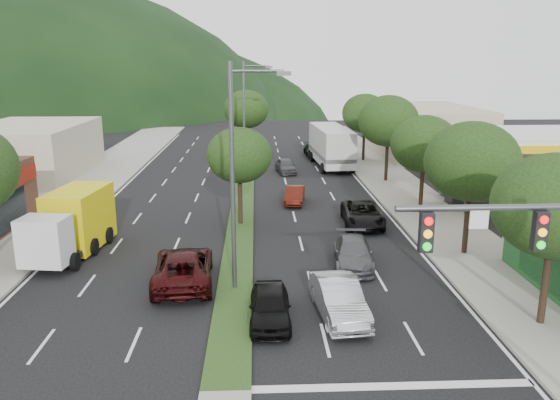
{
  "coord_description": "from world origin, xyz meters",
  "views": [
    {
      "loc": [
        1.04,
        -14.9,
        9.99
      ],
      "look_at": [
        2.29,
        13.81,
        2.66
      ],
      "focal_mm": 35.0,
      "sensor_mm": 36.0,
      "label": 1
    }
  ],
  "objects_px": {
    "streetlight_near": "(237,168)",
    "car_queue_f": "(313,150)",
    "tree_r_d": "(388,121)",
    "tree_med_near": "(239,155)",
    "traffic_signal": "(556,267)",
    "tree_r_e": "(365,113)",
    "tree_r_b": "(472,161)",
    "car_queue_d": "(362,214)",
    "car_queue_c": "(295,195)",
    "sedan_silver": "(339,299)",
    "suv_maroon": "(183,267)",
    "streetlight_mid": "(246,113)",
    "car_queue_e": "(286,166)",
    "tree_r_c": "(424,144)",
    "car_queue_b": "(353,253)",
    "box_truck": "(73,225)",
    "motorhome": "(331,146)",
    "tree_r_a": "(555,206)",
    "tree_med_far": "(246,109)",
    "car_queue_a": "(270,306)"
  },
  "relations": [
    {
      "from": "tree_med_near",
      "to": "streetlight_mid",
      "type": "distance_m",
      "value": 15.05
    },
    {
      "from": "tree_med_near",
      "to": "box_truck",
      "type": "xyz_separation_m",
      "value": [
        -8.74,
        -4.7,
        -2.87
      ]
    },
    {
      "from": "tree_r_d",
      "to": "suv_maroon",
      "type": "distance_m",
      "value": 25.96
    },
    {
      "from": "traffic_signal",
      "to": "tree_r_c",
      "type": "bearing_deg",
      "value": 82.15
    },
    {
      "from": "sedan_silver",
      "to": "suv_maroon",
      "type": "bearing_deg",
      "value": 145.25
    },
    {
      "from": "suv_maroon",
      "to": "box_truck",
      "type": "bearing_deg",
      "value": -39.33
    },
    {
      "from": "car_queue_e",
      "to": "car_queue_c",
      "type": "bearing_deg",
      "value": -97.3
    },
    {
      "from": "tree_r_d",
      "to": "car_queue_c",
      "type": "xyz_separation_m",
      "value": [
        -8.22,
        -6.78,
        -4.58
      ]
    },
    {
      "from": "car_queue_f",
      "to": "motorhome",
      "type": "xyz_separation_m",
      "value": [
        1.11,
        -6.37,
        1.43
      ]
    },
    {
      "from": "tree_r_b",
      "to": "car_queue_f",
      "type": "height_order",
      "value": "tree_r_b"
    },
    {
      "from": "streetlight_near",
      "to": "motorhome",
      "type": "bearing_deg",
      "value": 74.67
    },
    {
      "from": "suv_maroon",
      "to": "car_queue_e",
      "type": "distance_m",
      "value": 26.24
    },
    {
      "from": "tree_med_near",
      "to": "box_truck",
      "type": "bearing_deg",
      "value": -151.73
    },
    {
      "from": "tree_r_b",
      "to": "car_queue_d",
      "type": "xyz_separation_m",
      "value": [
        -4.37,
        5.66,
        -4.32
      ]
    },
    {
      "from": "traffic_signal",
      "to": "sedan_silver",
      "type": "distance_m",
      "value": 9.07
    },
    {
      "from": "tree_r_c",
      "to": "car_queue_b",
      "type": "relative_size",
      "value": 1.42
    },
    {
      "from": "car_queue_b",
      "to": "tree_r_b",
      "type": "bearing_deg",
      "value": 18.05
    },
    {
      "from": "traffic_signal",
      "to": "streetlight_near",
      "type": "relative_size",
      "value": 0.7
    },
    {
      "from": "motorhome",
      "to": "car_queue_a",
      "type": "bearing_deg",
      "value": -105.04
    },
    {
      "from": "tree_r_a",
      "to": "car_queue_b",
      "type": "height_order",
      "value": "tree_r_a"
    },
    {
      "from": "tree_r_a",
      "to": "car_queue_f",
      "type": "relative_size",
      "value": 1.6
    },
    {
      "from": "tree_r_d",
      "to": "streetlight_mid",
      "type": "distance_m",
      "value": 12.18
    },
    {
      "from": "sedan_silver",
      "to": "suv_maroon",
      "type": "height_order",
      "value": "suv_maroon"
    },
    {
      "from": "tree_r_a",
      "to": "tree_r_e",
      "type": "distance_m",
      "value": 36.0
    },
    {
      "from": "traffic_signal",
      "to": "tree_r_e",
      "type": "bearing_deg",
      "value": 85.91
    },
    {
      "from": "tree_r_a",
      "to": "sedan_silver",
      "type": "relative_size",
      "value": 1.45
    },
    {
      "from": "tree_r_a",
      "to": "tree_med_far",
      "type": "relative_size",
      "value": 0.96
    },
    {
      "from": "tree_r_c",
      "to": "tree_med_near",
      "type": "relative_size",
      "value": 1.08
    },
    {
      "from": "box_truck",
      "to": "motorhome",
      "type": "height_order",
      "value": "motorhome"
    },
    {
      "from": "tree_r_a",
      "to": "streetlight_mid",
      "type": "height_order",
      "value": "streetlight_mid"
    },
    {
      "from": "sedan_silver",
      "to": "car_queue_b",
      "type": "bearing_deg",
      "value": 68.59
    },
    {
      "from": "motorhome",
      "to": "traffic_signal",
      "type": "bearing_deg",
      "value": -92.22
    },
    {
      "from": "traffic_signal",
      "to": "tree_r_e",
      "type": "height_order",
      "value": "traffic_signal"
    },
    {
      "from": "streetlight_near",
      "to": "sedan_silver",
      "type": "bearing_deg",
      "value": -35.05
    },
    {
      "from": "suv_maroon",
      "to": "tree_med_near",
      "type": "bearing_deg",
      "value": -108.8
    },
    {
      "from": "tree_r_c",
      "to": "car_queue_f",
      "type": "height_order",
      "value": "tree_r_c"
    },
    {
      "from": "sedan_silver",
      "to": "car_queue_e",
      "type": "height_order",
      "value": "sedan_silver"
    },
    {
      "from": "tree_r_d",
      "to": "tree_med_near",
      "type": "height_order",
      "value": "tree_r_d"
    },
    {
      "from": "streetlight_near",
      "to": "car_queue_f",
      "type": "bearing_deg",
      "value": 79.0
    },
    {
      "from": "traffic_signal",
      "to": "tree_med_near",
      "type": "xyz_separation_m",
      "value": [
        -9.03,
        19.54,
        -0.22
      ]
    },
    {
      "from": "traffic_signal",
      "to": "motorhome",
      "type": "height_order",
      "value": "traffic_signal"
    },
    {
      "from": "tree_r_c",
      "to": "car_queue_b",
      "type": "height_order",
      "value": "tree_r_c"
    },
    {
      "from": "car_queue_e",
      "to": "box_truck",
      "type": "xyz_separation_m",
      "value": [
        -12.46,
        -21.05,
        0.9
      ]
    },
    {
      "from": "tree_r_d",
      "to": "tree_r_c",
      "type": "bearing_deg",
      "value": -90.0
    },
    {
      "from": "streetlight_near",
      "to": "suv_maroon",
      "type": "relative_size",
      "value": 1.76
    },
    {
      "from": "tree_r_b",
      "to": "car_queue_c",
      "type": "distance_m",
      "value": 14.6
    },
    {
      "from": "tree_r_d",
      "to": "streetlight_near",
      "type": "height_order",
      "value": "streetlight_near"
    },
    {
      "from": "tree_r_e",
      "to": "car_queue_f",
      "type": "bearing_deg",
      "value": 141.56
    },
    {
      "from": "tree_r_c",
      "to": "car_queue_e",
      "type": "xyz_separation_m",
      "value": [
        -8.28,
        14.35,
        -4.09
      ]
    },
    {
      "from": "traffic_signal",
      "to": "tree_r_e",
      "type": "xyz_separation_m",
      "value": [
        2.97,
        41.54,
        0.25
      ]
    }
  ]
}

